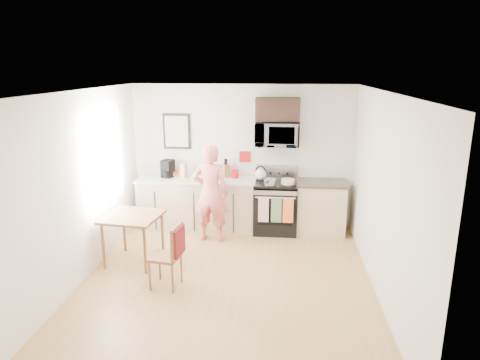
# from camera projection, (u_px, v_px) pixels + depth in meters

# --- Properties ---
(floor) EXTENTS (4.60, 4.60, 0.00)m
(floor) POSITION_uv_depth(u_px,v_px,m) (227.00, 282.00, 5.95)
(floor) COLOR #A3783F
(floor) RESTS_ON ground
(back_wall) EXTENTS (4.00, 0.04, 2.60)m
(back_wall) POSITION_uv_depth(u_px,v_px,m) (242.00, 156.00, 7.82)
(back_wall) COLOR silver
(back_wall) RESTS_ON floor
(front_wall) EXTENTS (4.00, 0.04, 2.60)m
(front_wall) POSITION_uv_depth(u_px,v_px,m) (189.00, 274.00, 3.40)
(front_wall) COLOR silver
(front_wall) RESTS_ON floor
(left_wall) EXTENTS (0.04, 4.60, 2.60)m
(left_wall) POSITION_uv_depth(u_px,v_px,m) (80.00, 188.00, 5.80)
(left_wall) COLOR silver
(left_wall) RESTS_ON floor
(right_wall) EXTENTS (0.04, 4.60, 2.60)m
(right_wall) POSITION_uv_depth(u_px,v_px,m) (382.00, 197.00, 5.42)
(right_wall) COLOR silver
(right_wall) RESTS_ON floor
(ceiling) EXTENTS (4.00, 4.60, 0.04)m
(ceiling) POSITION_uv_depth(u_px,v_px,m) (225.00, 91.00, 5.27)
(ceiling) COLOR white
(ceiling) RESTS_ON back_wall
(window) EXTENTS (0.06, 1.40, 1.50)m
(window) POSITION_uv_depth(u_px,v_px,m) (105.00, 158.00, 6.50)
(window) COLOR silver
(window) RESTS_ON left_wall
(cabinet_left) EXTENTS (2.10, 0.60, 0.90)m
(cabinet_left) POSITION_uv_depth(u_px,v_px,m) (197.00, 204.00, 7.83)
(cabinet_left) COLOR tan
(cabinet_left) RESTS_ON floor
(countertop_left) EXTENTS (2.14, 0.64, 0.04)m
(countertop_left) POSITION_uv_depth(u_px,v_px,m) (197.00, 180.00, 7.71)
(countertop_left) COLOR silver
(countertop_left) RESTS_ON cabinet_left
(cabinet_right) EXTENTS (0.84, 0.60, 0.90)m
(cabinet_right) POSITION_uv_depth(u_px,v_px,m) (320.00, 208.00, 7.62)
(cabinet_right) COLOR tan
(cabinet_right) RESTS_ON floor
(countertop_right) EXTENTS (0.88, 0.64, 0.04)m
(countertop_right) POSITION_uv_depth(u_px,v_px,m) (322.00, 183.00, 7.50)
(countertop_right) COLOR black
(countertop_right) RESTS_ON cabinet_right
(range) EXTENTS (0.76, 0.70, 1.16)m
(range) POSITION_uv_depth(u_px,v_px,m) (275.00, 208.00, 7.67)
(range) COLOR black
(range) RESTS_ON floor
(microwave) EXTENTS (0.76, 0.51, 0.42)m
(microwave) POSITION_uv_depth(u_px,v_px,m) (277.00, 134.00, 7.43)
(microwave) COLOR #A5A5AA
(microwave) RESTS_ON back_wall
(upper_cabinet) EXTENTS (0.76, 0.35, 0.40)m
(upper_cabinet) POSITION_uv_depth(u_px,v_px,m) (278.00, 109.00, 7.37)
(upper_cabinet) COLOR black
(upper_cabinet) RESTS_ON back_wall
(wall_art) EXTENTS (0.50, 0.04, 0.65)m
(wall_art) POSITION_uv_depth(u_px,v_px,m) (177.00, 131.00, 7.79)
(wall_art) COLOR black
(wall_art) RESTS_ON back_wall
(wall_trivet) EXTENTS (0.20, 0.02, 0.20)m
(wall_trivet) POSITION_uv_depth(u_px,v_px,m) (245.00, 157.00, 7.80)
(wall_trivet) COLOR #A60E13
(wall_trivet) RESTS_ON back_wall
(person) EXTENTS (0.64, 0.45, 1.68)m
(person) POSITION_uv_depth(u_px,v_px,m) (211.00, 193.00, 7.17)
(person) COLOR #BA3833
(person) RESTS_ON floor
(dining_table) EXTENTS (0.79, 0.79, 0.75)m
(dining_table) POSITION_uv_depth(u_px,v_px,m) (133.00, 221.00, 6.40)
(dining_table) COLOR brown
(dining_table) RESTS_ON floor
(chair) EXTENTS (0.46, 0.42, 0.89)m
(chair) POSITION_uv_depth(u_px,v_px,m) (174.00, 248.00, 5.65)
(chair) COLOR brown
(chair) RESTS_ON floor
(knife_block) EXTENTS (0.17, 0.18, 0.24)m
(knife_block) POSITION_uv_depth(u_px,v_px,m) (226.00, 171.00, 7.77)
(knife_block) COLOR brown
(knife_block) RESTS_ON countertop_left
(utensil_crock) EXTENTS (0.12, 0.12, 0.37)m
(utensil_crock) POSITION_uv_depth(u_px,v_px,m) (235.00, 170.00, 7.72)
(utensil_crock) COLOR #A60E13
(utensil_crock) RESTS_ON countertop_left
(fruit_bowl) EXTENTS (0.23, 0.23, 0.09)m
(fruit_bowl) POSITION_uv_depth(u_px,v_px,m) (177.00, 174.00, 7.86)
(fruit_bowl) COLOR white
(fruit_bowl) RESTS_ON countertop_left
(milk_carton) EXTENTS (0.12, 0.12, 0.25)m
(milk_carton) POSITION_uv_depth(u_px,v_px,m) (184.00, 171.00, 7.73)
(milk_carton) COLOR #D4B97F
(milk_carton) RESTS_ON countertop_left
(coffee_maker) EXTENTS (0.24, 0.29, 0.32)m
(coffee_maker) POSITION_uv_depth(u_px,v_px,m) (168.00, 169.00, 7.76)
(coffee_maker) COLOR black
(coffee_maker) RESTS_ON countertop_left
(bread_bag) EXTENTS (0.30, 0.25, 0.10)m
(bread_bag) POSITION_uv_depth(u_px,v_px,m) (199.00, 178.00, 7.56)
(bread_bag) COLOR tan
(bread_bag) RESTS_ON countertop_left
(cake) EXTENTS (0.29, 0.29, 0.09)m
(cake) POSITION_uv_depth(u_px,v_px,m) (288.00, 182.00, 7.36)
(cake) COLOR black
(cake) RESTS_ON range
(kettle) EXTENTS (0.21, 0.21, 0.26)m
(kettle) POSITION_uv_depth(u_px,v_px,m) (260.00, 174.00, 7.63)
(kettle) COLOR white
(kettle) RESTS_ON range
(pot) EXTENTS (0.21, 0.35, 0.10)m
(pot) POSITION_uv_depth(u_px,v_px,m) (270.00, 182.00, 7.35)
(pot) COLOR #A5A5AA
(pot) RESTS_ON range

